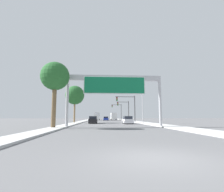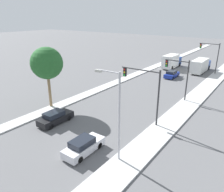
# 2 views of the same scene
# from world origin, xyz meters

# --- Properties ---
(ground_plane) EXTENTS (300.00, 300.00, 0.00)m
(ground_plane) POSITION_xyz_m (0.00, 0.00, 0.00)
(ground_plane) COLOR slate
(sidewalk_right) EXTENTS (3.00, 120.00, 0.15)m
(sidewalk_right) POSITION_xyz_m (7.75, 60.00, 0.07)
(sidewalk_right) COLOR #BEBEBE
(sidewalk_right) RESTS_ON ground
(median_strip_left) EXTENTS (2.00, 120.00, 0.15)m
(median_strip_left) POSITION_xyz_m (-7.25, 60.00, 0.07)
(median_strip_left) COLOR #BEBEBE
(median_strip_left) RESTS_ON ground
(sign_gantry) EXTENTS (13.28, 0.73, 7.16)m
(sign_gantry) POSITION_xyz_m (0.00, 17.87, 5.85)
(sign_gantry) COLOR #B2B2B7
(sign_gantry) RESTS_ON ground
(car_near_left) EXTENTS (1.75, 4.48, 1.52)m
(car_near_left) POSITION_xyz_m (-3.50, 31.45, 0.72)
(car_near_left) COLOR black
(car_near_left) RESTS_ON ground
(car_near_center) EXTENTS (1.72, 4.40, 1.53)m
(car_near_center) POSITION_xyz_m (3.50, 28.96, 0.72)
(car_near_center) COLOR silver
(car_near_center) RESTS_ON ground
(car_mid_right) EXTENTS (1.80, 4.44, 1.47)m
(car_mid_right) POSITION_xyz_m (0.00, 59.56, 0.69)
(car_mid_right) COLOR navy
(car_mid_right) RESTS_ON ground
(truck_box_primary) EXTENTS (2.30, 7.68, 3.30)m
(truck_box_primary) POSITION_xyz_m (-3.50, 67.99, 1.67)
(truck_box_primary) COLOR navy
(truck_box_primary) RESTS_ON ground
(truck_box_secondary) EXTENTS (2.36, 8.93, 3.03)m
(truck_box_secondary) POSITION_xyz_m (3.50, 67.84, 1.55)
(truck_box_secondary) COLOR navy
(truck_box_secondary) RESTS_ON ground
(traffic_light_near_intersection) EXTENTS (5.06, 0.32, 6.77)m
(traffic_light_near_intersection) POSITION_xyz_m (5.21, 38.00, 4.59)
(traffic_light_near_intersection) COLOR #2D2D30
(traffic_light_near_intersection) RESTS_ON ground
(traffic_light_mid_block) EXTENTS (3.78, 0.32, 6.27)m
(traffic_light_mid_block) POSITION_xyz_m (5.59, 48.00, 4.18)
(traffic_light_mid_block) COLOR #2D2D30
(traffic_light_mid_block) RESTS_ON ground
(traffic_light_far_intersection) EXTENTS (4.29, 0.32, 6.76)m
(traffic_light_far_intersection) POSITION_xyz_m (5.47, 68.00, 4.52)
(traffic_light_far_intersection) COLOR #2D2D30
(traffic_light_far_intersection) RESTS_ON ground
(palm_tree_foreground) EXTENTS (3.54, 3.54, 8.23)m
(palm_tree_foreground) POSITION_xyz_m (-7.61, 15.78, 6.34)
(palm_tree_foreground) COLOR brown
(palm_tree_foreground) RESTS_ON ground
(palm_tree_background) EXTENTS (4.32, 4.32, 8.52)m
(palm_tree_background) POSITION_xyz_m (-7.88, 34.34, 6.32)
(palm_tree_background) COLOR #8C704C
(palm_tree_background) RESTS_ON ground
(street_lamp_right) EXTENTS (2.54, 0.28, 8.26)m
(street_lamp_right) POSITION_xyz_m (6.53, 29.99, 4.89)
(street_lamp_right) COLOR #B2B2B7
(street_lamp_right) RESTS_ON ground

